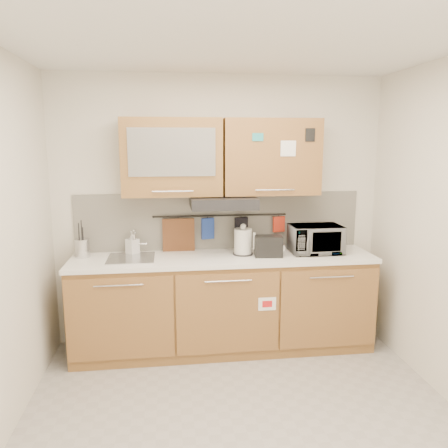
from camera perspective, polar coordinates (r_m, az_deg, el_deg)
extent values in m
plane|color=#9E9993|center=(3.40, 2.74, -24.71)|extent=(3.20, 3.20, 0.00)
plane|color=white|center=(2.85, 3.24, 23.53)|extent=(3.20, 3.20, 0.00)
plane|color=silver|center=(4.31, -0.56, 1.74)|extent=(3.20, 0.00, 3.20)
cube|color=#976435|center=(4.24, -0.06, -10.44)|extent=(2.80, 0.60, 0.88)
cube|color=black|center=(4.40, -0.06, -15.19)|extent=(2.80, 0.54, 0.10)
cube|color=#A3713A|center=(3.94, -13.38, -11.99)|extent=(0.91, 0.02, 0.74)
cylinder|color=silver|center=(3.81, -13.62, -7.82)|extent=(0.41, 0.01, 0.01)
cube|color=#A3713A|center=(3.94, 0.52, -11.65)|extent=(0.91, 0.02, 0.74)
cylinder|color=silver|center=(3.81, 0.58, -7.47)|extent=(0.41, 0.01, 0.01)
cube|color=#A3713A|center=(4.17, 13.58, -10.72)|extent=(0.91, 0.02, 0.74)
cylinder|color=silver|center=(4.04, 13.90, -6.74)|extent=(0.41, 0.01, 0.01)
cube|color=white|center=(4.09, -0.04, -4.47)|extent=(2.82, 0.62, 0.04)
cube|color=silver|center=(4.31, -0.54, 0.41)|extent=(2.80, 0.02, 0.56)
cube|color=#976435|center=(4.06, -6.83, 8.65)|extent=(0.90, 0.35, 0.70)
cube|color=silver|center=(3.87, -6.81, 9.30)|extent=(0.76, 0.02, 0.42)
cube|color=#A3713A|center=(4.17, 6.08, 8.71)|extent=(0.90, 0.35, 0.70)
cube|color=white|center=(4.02, 8.39, 9.73)|extent=(0.14, 0.00, 0.14)
cube|color=black|center=(4.05, -0.15, 2.89)|extent=(0.60, 0.46, 0.10)
cube|color=silver|center=(4.08, -12.03, -4.52)|extent=(0.42, 0.40, 0.03)
cylinder|color=silver|center=(4.20, -11.65, -2.31)|extent=(0.03, 0.03, 0.24)
cylinder|color=silver|center=(4.11, -11.78, -1.19)|extent=(0.02, 0.18, 0.02)
cylinder|color=black|center=(4.27, -0.48, 1.11)|extent=(1.30, 0.02, 0.02)
cylinder|color=silver|center=(4.23, -18.03, -3.00)|extent=(0.15, 0.15, 0.17)
cylinder|color=black|center=(4.23, -18.37, -1.99)|extent=(0.01, 0.01, 0.32)
cylinder|color=black|center=(4.20, -17.89, -2.30)|extent=(0.01, 0.01, 0.29)
cylinder|color=black|center=(4.24, -18.04, -1.80)|extent=(0.01, 0.01, 0.34)
cylinder|color=black|center=(4.21, -18.35, -2.55)|extent=(0.01, 0.01, 0.25)
cylinder|color=silver|center=(4.12, 2.49, -2.32)|extent=(0.20, 0.20, 0.25)
sphere|color=silver|center=(4.09, 2.51, -0.34)|extent=(0.06, 0.06, 0.06)
cube|color=silver|center=(4.11, 3.97, -2.20)|extent=(0.03, 0.04, 0.16)
cylinder|color=black|center=(4.15, 2.48, -3.88)|extent=(0.19, 0.19, 0.01)
cube|color=black|center=(4.07, 5.83, -2.90)|extent=(0.27, 0.18, 0.19)
cube|color=black|center=(4.05, 5.21, -1.69)|extent=(0.08, 0.12, 0.01)
cube|color=black|center=(4.06, 6.50, -1.68)|extent=(0.08, 0.12, 0.01)
imported|color=#999999|center=(4.27, 11.87, -1.95)|extent=(0.49, 0.34, 0.27)
imported|color=#999999|center=(4.22, -11.88, -2.42)|extent=(0.14, 0.14, 0.22)
cube|color=brown|center=(4.26, -5.94, -1.84)|extent=(0.31, 0.02, 0.38)
cube|color=#213C98|center=(4.26, -2.13, -0.59)|extent=(0.13, 0.06, 0.21)
cube|color=black|center=(4.30, 2.26, -0.48)|extent=(0.14, 0.08, 0.21)
cube|color=red|center=(4.38, 7.17, -0.03)|extent=(0.13, 0.05, 0.15)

